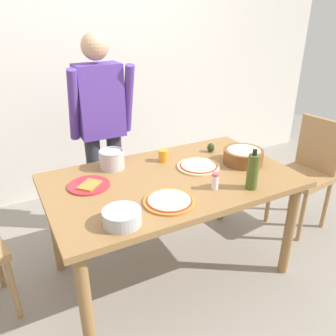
% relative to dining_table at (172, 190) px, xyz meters
% --- Properties ---
extents(ground, '(8.00, 8.00, 0.00)m').
position_rel_dining_table_xyz_m(ground, '(0.00, 0.00, -0.67)').
color(ground, gray).
extents(wall_back, '(5.60, 0.10, 2.60)m').
position_rel_dining_table_xyz_m(wall_back, '(0.00, 1.60, 0.63)').
color(wall_back, silver).
rests_on(wall_back, ground).
extents(dining_table, '(1.60, 0.96, 0.76)m').
position_rel_dining_table_xyz_m(dining_table, '(0.00, 0.00, 0.00)').
color(dining_table, olive).
rests_on(dining_table, ground).
extents(person_cook, '(0.49, 0.25, 1.62)m').
position_rel_dining_table_xyz_m(person_cook, '(-0.21, 0.76, 0.27)').
color(person_cook, '#2D2D38').
rests_on(person_cook, ground).
extents(chair_wooden_right, '(0.45, 0.45, 0.95)m').
position_rel_dining_table_xyz_m(chair_wooden_right, '(1.32, 0.01, -0.13)').
color(chair_wooden_right, '#A37A4C').
rests_on(chair_wooden_right, ground).
extents(pizza_raw_on_board, '(0.30, 0.30, 0.02)m').
position_rel_dining_table_xyz_m(pizza_raw_on_board, '(0.24, 0.05, 0.10)').
color(pizza_raw_on_board, beige).
rests_on(pizza_raw_on_board, dining_table).
extents(pizza_cooked_on_tray, '(0.30, 0.30, 0.02)m').
position_rel_dining_table_xyz_m(pizza_cooked_on_tray, '(-0.16, -0.27, 0.10)').
color(pizza_cooked_on_tray, '#C67A33').
rests_on(pizza_cooked_on_tray, dining_table).
extents(plate_with_slice, '(0.26, 0.26, 0.02)m').
position_rel_dining_table_xyz_m(plate_with_slice, '(-0.51, 0.14, 0.10)').
color(plate_with_slice, red).
rests_on(plate_with_slice, dining_table).
extents(popcorn_bowl, '(0.28, 0.28, 0.11)m').
position_rel_dining_table_xyz_m(popcorn_bowl, '(0.56, -0.03, 0.15)').
color(popcorn_bowl, brown).
rests_on(popcorn_bowl, dining_table).
extents(mixing_bowl_steel, '(0.20, 0.20, 0.08)m').
position_rel_dining_table_xyz_m(mixing_bowl_steel, '(-0.47, -0.34, 0.13)').
color(mixing_bowl_steel, '#B7B7BC').
rests_on(mixing_bowl_steel, dining_table).
extents(olive_oil_bottle, '(0.07, 0.07, 0.26)m').
position_rel_dining_table_xyz_m(olive_oil_bottle, '(0.37, -0.35, 0.20)').
color(olive_oil_bottle, '#47561E').
rests_on(olive_oil_bottle, dining_table).
extents(steel_pot, '(0.17, 0.17, 0.13)m').
position_rel_dining_table_xyz_m(steel_pot, '(-0.29, 0.33, 0.16)').
color(steel_pot, '#B7B7BC').
rests_on(steel_pot, dining_table).
extents(cup_orange, '(0.07, 0.07, 0.08)m').
position_rel_dining_table_xyz_m(cup_orange, '(0.08, 0.27, 0.13)').
color(cup_orange, orange).
rests_on(cup_orange, dining_table).
extents(salt_shaker, '(0.04, 0.04, 0.11)m').
position_rel_dining_table_xyz_m(salt_shaker, '(0.16, -0.25, 0.14)').
color(salt_shaker, white).
rests_on(salt_shaker, dining_table).
extents(avocado, '(0.06, 0.06, 0.07)m').
position_rel_dining_table_xyz_m(avocado, '(0.48, 0.25, 0.13)').
color(avocado, '#2D4219').
rests_on(avocado, dining_table).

